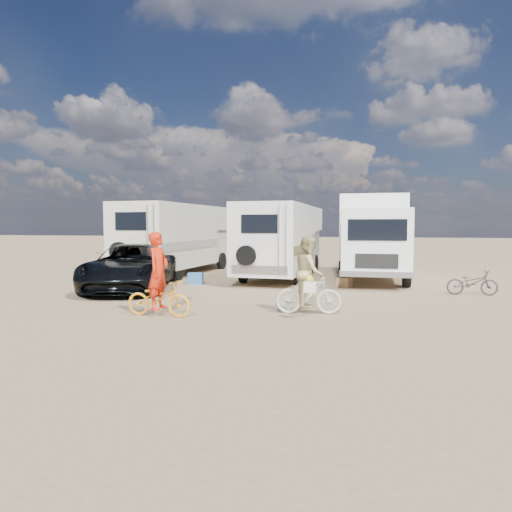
% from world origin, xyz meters
% --- Properties ---
extents(ground, '(140.00, 140.00, 0.00)m').
position_xyz_m(ground, '(0.00, 0.00, 0.00)').
color(ground, '#9D815D').
rests_on(ground, ground).
extents(rv_main, '(2.75, 8.22, 3.05)m').
position_xyz_m(rv_main, '(-0.04, 7.45, 1.52)').
color(rv_main, silver).
rests_on(rv_main, ground).
extents(rv_left, '(2.99, 8.31, 3.12)m').
position_xyz_m(rv_left, '(-4.83, 7.69, 1.56)').
color(rv_left, silver).
rests_on(rv_left, ground).
extents(box_truck, '(2.59, 6.93, 3.42)m').
position_xyz_m(box_truck, '(3.65, 7.11, 1.71)').
color(box_truck, white).
rests_on(box_truck, ground).
extents(dark_suv, '(3.95, 6.08, 1.56)m').
position_xyz_m(dark_suv, '(-4.63, 2.62, 0.78)').
color(dark_suv, black).
rests_on(dark_suv, ground).
extents(bike_man, '(1.71, 0.70, 0.88)m').
position_xyz_m(bike_man, '(-1.72, -1.52, 0.44)').
color(bike_man, orange).
rests_on(bike_man, ground).
extents(bike_woman, '(1.70, 0.68, 0.99)m').
position_xyz_m(bike_woman, '(1.84, -0.46, 0.50)').
color(bike_woman, '#B6BCA2').
rests_on(bike_woman, ground).
extents(rider_man, '(0.50, 0.72, 1.88)m').
position_xyz_m(rider_man, '(-1.72, -1.52, 0.94)').
color(rider_man, red).
rests_on(rider_man, ground).
extents(rider_woman, '(0.78, 0.95, 1.79)m').
position_xyz_m(rider_woman, '(1.84, -0.46, 0.89)').
color(rider_woman, tan).
rests_on(rider_woman, ground).
extents(bike_parked, '(1.54, 0.55, 0.80)m').
position_xyz_m(bike_parked, '(6.63, 3.63, 0.40)').
color(bike_parked, '#282B29').
rests_on(bike_parked, ground).
extents(cooler, '(0.60, 0.48, 0.43)m').
position_xyz_m(cooler, '(-2.87, 4.26, 0.22)').
color(cooler, '#285D95').
rests_on(cooler, ground).
extents(crate, '(0.57, 0.57, 0.35)m').
position_xyz_m(crate, '(2.63, 4.61, 0.17)').
color(crate, olive).
rests_on(crate, ground).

